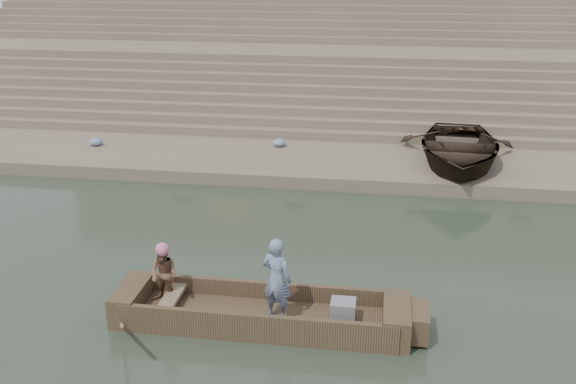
% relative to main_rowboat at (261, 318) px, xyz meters
% --- Properties ---
extents(ground, '(120.00, 120.00, 0.00)m').
position_rel_main_rowboat_xyz_m(ground, '(-0.85, 1.44, -0.11)').
color(ground, '#2A3628').
rests_on(ground, ground).
extents(lower_landing, '(32.00, 4.00, 0.40)m').
position_rel_main_rowboat_xyz_m(lower_landing, '(-0.85, 9.44, 0.09)').
color(lower_landing, '#82715C').
rests_on(lower_landing, ground).
extents(mid_landing, '(32.00, 3.00, 2.80)m').
position_rel_main_rowboat_xyz_m(mid_landing, '(-0.85, 16.94, 1.29)').
color(mid_landing, '#82715C').
rests_on(mid_landing, ground).
extents(upper_landing, '(32.00, 3.00, 5.20)m').
position_rel_main_rowboat_xyz_m(upper_landing, '(-0.85, 23.94, 2.49)').
color(upper_landing, '#82715C').
rests_on(upper_landing, ground).
extents(ghat_steps, '(32.00, 11.00, 5.20)m').
position_rel_main_rowboat_xyz_m(ghat_steps, '(-0.85, 18.63, 1.69)').
color(ghat_steps, '#82715C').
rests_on(ghat_steps, ground).
extents(main_rowboat, '(5.00, 1.30, 0.22)m').
position_rel_main_rowboat_xyz_m(main_rowboat, '(0.00, 0.00, 0.00)').
color(main_rowboat, brown).
rests_on(main_rowboat, ground).
extents(rowboat_trim, '(6.04, 2.63, 1.87)m').
position_rel_main_rowboat_xyz_m(rowboat_trim, '(0.21, -0.01, 0.20)').
color(rowboat_trim, brown).
rests_on(rowboat_trim, ground).
extents(standing_man, '(0.69, 0.57, 1.61)m').
position_rel_main_rowboat_xyz_m(standing_man, '(0.33, -0.07, 0.92)').
color(standing_man, navy).
rests_on(standing_man, main_rowboat).
extents(rowing_man, '(0.70, 0.62, 1.20)m').
position_rel_main_rowboat_xyz_m(rowing_man, '(-1.91, 0.14, 0.71)').
color(rowing_man, '#226741').
rests_on(rowing_man, main_rowboat).
extents(television, '(0.46, 0.42, 0.40)m').
position_rel_main_rowboat_xyz_m(television, '(1.55, 0.00, 0.31)').
color(television, gray).
rests_on(television, main_rowboat).
extents(beached_rowboat, '(3.99, 5.37, 1.07)m').
position_rel_main_rowboat_xyz_m(beached_rowboat, '(4.45, 9.46, 0.82)').
color(beached_rowboat, '#2D2116').
rests_on(beached_rowboat, lower_landing).
extents(cloth_bundles, '(11.88, 1.55, 0.26)m').
position_rel_main_rowboat_xyz_m(cloth_bundles, '(-1.71, 10.37, 0.42)').
color(cloth_bundles, '#3F5999').
rests_on(cloth_bundles, lower_landing).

